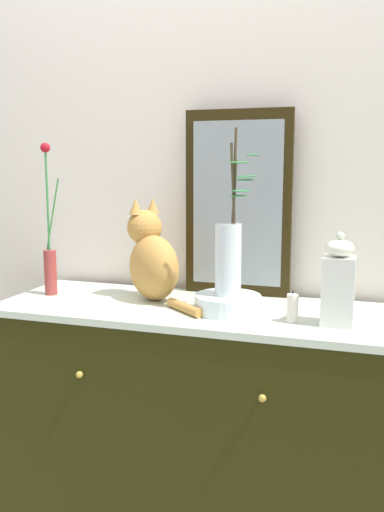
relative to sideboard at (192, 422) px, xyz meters
The scene contains 9 objects.
wall_back 0.93m from the sideboard, 90.00° to the left, with size 4.40×0.08×2.60m, color silver.
sideboard is the anchor object (origin of this frame).
mirror_leaning 0.83m from the sideboard, 65.99° to the left, with size 0.41×0.03×0.70m.
cat_sitting 0.61m from the sideboard, 161.22° to the left, with size 0.39×0.35×0.37m.
vase_slim_green 0.82m from the sideboard, behind, with size 0.08×0.05×0.57m.
bowl_porcelain 0.49m from the sideboard, 15.01° to the right, with size 0.23×0.23×0.06m, color white.
vase_glass_clear 0.65m from the sideboard, 14.54° to the right, with size 0.15×0.13×0.55m.
jar_lidded_porcelain 0.76m from the sideboard, ahead, with size 0.10×0.10×0.29m.
candle_pillar 0.61m from the sideboard, 14.42° to the right, with size 0.04×0.04×0.10m.
Camera 1 is at (0.58, -1.80, 1.36)m, focal length 38.72 mm.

